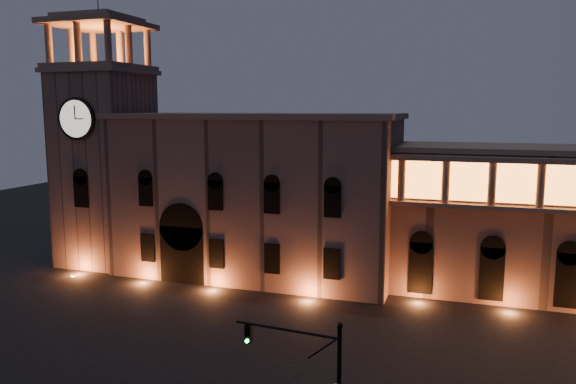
% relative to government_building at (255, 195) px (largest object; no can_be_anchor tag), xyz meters
% --- Properties ---
extents(ground, '(160.00, 160.00, 0.00)m').
position_rel_government_building_xyz_m(ground, '(2.08, -21.93, -8.77)').
color(ground, black).
rests_on(ground, ground).
extents(government_building, '(30.80, 12.80, 17.60)m').
position_rel_government_building_xyz_m(government_building, '(0.00, 0.00, 0.00)').
color(government_building, '#77584E').
rests_on(government_building, ground).
extents(clock_tower, '(9.80, 9.80, 32.40)m').
position_rel_government_building_xyz_m(clock_tower, '(-18.42, -0.95, 3.73)').
color(clock_tower, '#77584E').
rests_on(clock_tower, ground).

